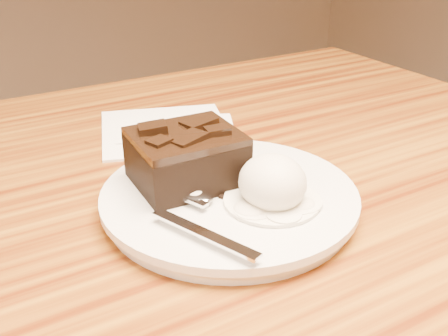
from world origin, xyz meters
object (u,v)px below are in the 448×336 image
brownie (186,161)px  ice_cream_scoop (272,182)px  spoon (194,197)px  plate (229,200)px  napkin (165,129)px

brownie → ice_cream_scoop: (0.05, -0.08, -0.00)m
brownie → spoon: (-0.01, -0.04, -0.02)m
plate → napkin: (0.03, 0.21, -0.01)m
brownie → spoon: size_ratio=0.61×
napkin → spoon: bearing=-107.8°
brownie → spoon: bearing=-107.2°
brownie → ice_cream_scoop: size_ratio=1.53×
spoon → napkin: bearing=51.3°
ice_cream_scoop → plate: bearing=118.6°
plate → brownie: 0.06m
plate → napkin: 0.21m
spoon → napkin: 0.22m
ice_cream_scoop → brownie: bearing=122.1°
ice_cream_scoop → spoon: size_ratio=0.40×
plate → ice_cream_scoop: (0.02, -0.04, 0.03)m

